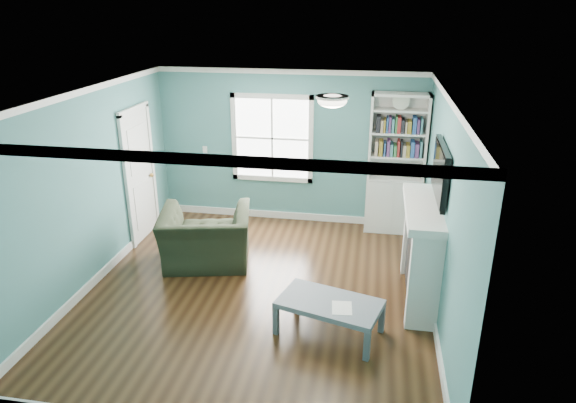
# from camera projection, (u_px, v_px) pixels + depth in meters

# --- Properties ---
(floor) EXTENTS (5.00, 5.00, 0.00)m
(floor) POSITION_uv_depth(u_px,v_px,m) (258.00, 291.00, 6.85)
(floor) COLOR black
(floor) RESTS_ON ground
(room_walls) EXTENTS (5.00, 5.00, 5.00)m
(room_walls) POSITION_uv_depth(u_px,v_px,m) (256.00, 179.00, 6.28)
(room_walls) COLOR teal
(room_walls) RESTS_ON ground
(trim) EXTENTS (4.50, 5.00, 2.60)m
(trim) POSITION_uv_depth(u_px,v_px,m) (256.00, 205.00, 6.40)
(trim) COLOR white
(trim) RESTS_ON ground
(window) EXTENTS (1.40, 0.06, 1.50)m
(window) POSITION_uv_depth(u_px,v_px,m) (272.00, 138.00, 8.66)
(window) COLOR white
(window) RESTS_ON room_walls
(bookshelf) EXTENTS (0.90, 0.35, 2.31)m
(bookshelf) POSITION_uv_depth(u_px,v_px,m) (395.00, 178.00, 8.35)
(bookshelf) COLOR silver
(bookshelf) RESTS_ON ground
(fireplace) EXTENTS (0.44, 1.58, 1.30)m
(fireplace) POSITION_uv_depth(u_px,v_px,m) (421.00, 253.00, 6.47)
(fireplace) COLOR black
(fireplace) RESTS_ON ground
(tv) EXTENTS (0.06, 1.10, 0.65)m
(tv) POSITION_uv_depth(u_px,v_px,m) (441.00, 172.00, 6.06)
(tv) COLOR black
(tv) RESTS_ON fireplace
(door) EXTENTS (0.12, 0.98, 2.17)m
(door) POSITION_uv_depth(u_px,v_px,m) (140.00, 173.00, 8.10)
(door) COLOR silver
(door) RESTS_ON ground
(ceiling_fixture) EXTENTS (0.38, 0.38, 0.15)m
(ceiling_fixture) POSITION_uv_depth(u_px,v_px,m) (332.00, 100.00, 5.88)
(ceiling_fixture) COLOR white
(ceiling_fixture) RESTS_ON room_walls
(light_switch) EXTENTS (0.08, 0.01, 0.12)m
(light_switch) POSITION_uv_depth(u_px,v_px,m) (205.00, 150.00, 8.94)
(light_switch) COLOR white
(light_switch) RESTS_ON room_walls
(recliner) EXTENTS (1.41, 1.07, 1.10)m
(recliner) POSITION_uv_depth(u_px,v_px,m) (205.00, 229.00, 7.38)
(recliner) COLOR black
(recliner) RESTS_ON ground
(coffee_table) EXTENTS (1.28, 0.92, 0.42)m
(coffee_table) POSITION_uv_depth(u_px,v_px,m) (329.00, 305.00, 5.85)
(coffee_table) COLOR #4E555D
(coffee_table) RESTS_ON ground
(paper_sheet) EXTENTS (0.24, 0.30, 0.00)m
(paper_sheet) POSITION_uv_depth(u_px,v_px,m) (342.00, 308.00, 5.71)
(paper_sheet) COLOR white
(paper_sheet) RESTS_ON coffee_table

